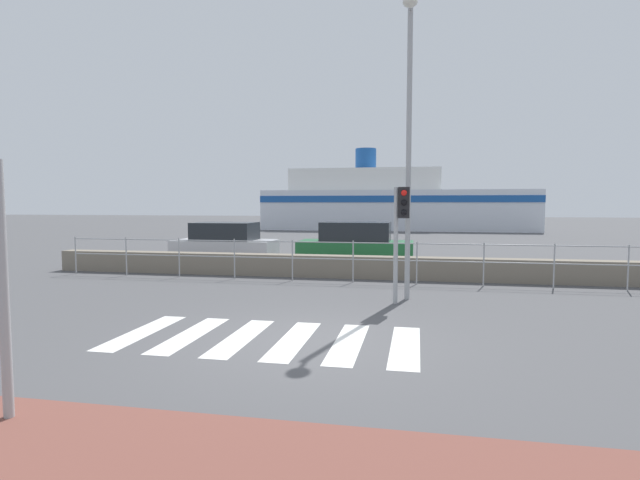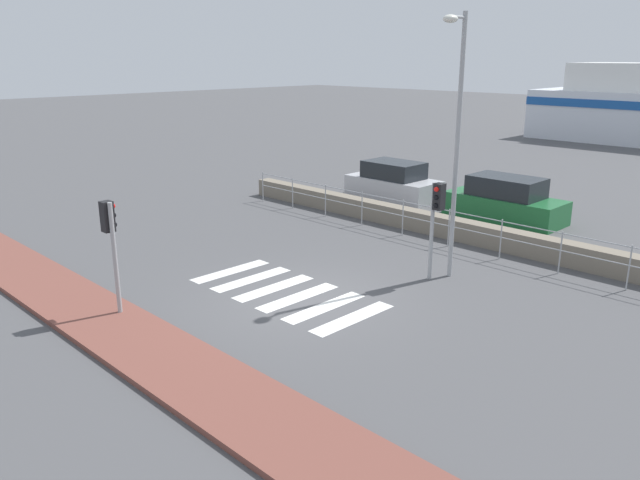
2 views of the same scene
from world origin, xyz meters
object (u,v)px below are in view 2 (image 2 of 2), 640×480
at_px(traffic_light_far, 436,210).
at_px(parked_car_silver, 393,182).
at_px(parked_car_green, 505,201).
at_px(traffic_light_near, 111,233).
at_px(streetlamp, 456,123).

distance_m(traffic_light_far, parked_car_silver, 9.96).
bearing_deg(parked_car_green, parked_car_silver, 180.00).
distance_m(traffic_light_near, parked_car_silver, 14.44).
distance_m(traffic_light_near, traffic_light_far, 7.89).
height_order(traffic_light_near, traffic_light_far, traffic_light_near).
bearing_deg(parked_car_silver, traffic_light_far, -45.44).
relative_size(parked_car_silver, parked_car_green, 0.93).
relative_size(streetlamp, parked_car_silver, 1.72).
xyz_separation_m(traffic_light_near, streetlamp, (3.83, 7.42, 2.12)).
height_order(traffic_light_far, streetlamp, streetlamp).
bearing_deg(parked_car_green, traffic_light_near, -97.47).
relative_size(traffic_light_far, parked_car_green, 0.62).
distance_m(traffic_light_far, parked_car_green, 7.38).
height_order(traffic_light_near, parked_car_green, traffic_light_near).
bearing_deg(parked_car_silver, parked_car_green, 0.00).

